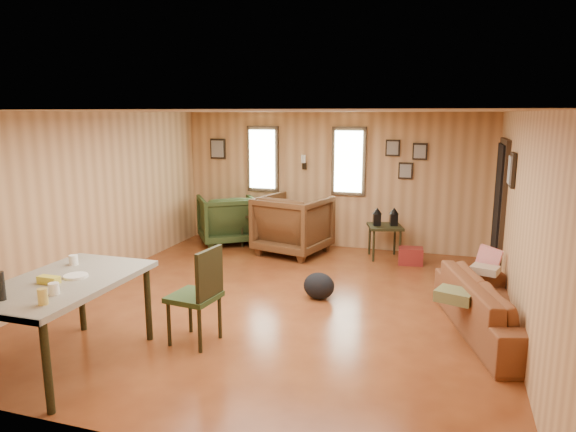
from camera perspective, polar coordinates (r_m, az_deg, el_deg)
name	(u,v)px	position (r m, az deg, el deg)	size (l,w,h in m)	color
room	(298,207)	(6.54, 1.08, 1.04)	(5.54, 6.04, 2.44)	brown
sofa	(499,298)	(6.07, 22.38, -8.43)	(2.10, 0.61, 0.82)	brown
recliner_brown	(293,222)	(8.77, 0.59, -0.64)	(1.08, 1.01, 1.11)	#513118
recliner_green	(227,217)	(9.55, -6.85, -0.10)	(0.96, 0.90, 0.99)	#2B3B1B
end_table	(258,223)	(9.39, -3.38, -0.80)	(0.61, 0.57, 0.72)	black
side_table	(385,224)	(8.63, 10.74, -0.86)	(0.67, 0.67, 0.86)	black
cooler	(411,256)	(8.46, 13.46, -4.34)	(0.41, 0.31, 0.27)	maroon
backpack	(319,286)	(6.73, 3.46, -7.76)	(0.49, 0.44, 0.35)	black
sofa_pillows	(473,278)	(6.36, 19.82, -6.53)	(0.81, 1.63, 0.33)	brown
dining_table	(62,288)	(5.26, -23.81, -7.36)	(1.01, 1.67, 1.10)	gray
dining_chair	(200,291)	(5.42, -9.74, -8.18)	(0.52, 0.52, 1.03)	#2B3B1B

